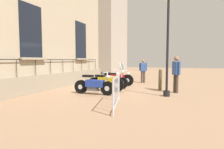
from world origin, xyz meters
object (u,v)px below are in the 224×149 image
at_px(motorcycle_blue, 94,85).
at_px(pedestrian_walking, 176,72).
at_px(motorcycle_white, 111,80).
at_px(pedestrian_standing, 143,70).
at_px(lamppost, 168,19).
at_px(bollard, 160,79).
at_px(crowd_barrier, 116,91).
at_px(motorcycle_yellow, 106,83).
at_px(motorcycle_red, 117,79).

height_order(motorcycle_blue, pedestrian_walking, pedestrian_walking).
height_order(motorcycle_white, pedestrian_standing, pedestrian_standing).
height_order(lamppost, bollard, lamppost).
xyz_separation_m(crowd_barrier, pedestrian_walking, (1.73, 3.69, 0.43)).
height_order(motorcycle_blue, motorcycle_yellow, motorcycle_yellow).
height_order(motorcycle_white, motorcycle_red, motorcycle_white).
bearing_deg(pedestrian_walking, motorcycle_blue, -153.01).
height_order(bollard, pedestrian_standing, pedestrian_standing).
distance_m(lamppost, crowd_barrier, 4.02).
bearing_deg(motorcycle_yellow, pedestrian_standing, 75.43).
relative_size(motorcycle_red, pedestrian_walking, 1.20).
bearing_deg(bollard, lamppost, -74.93).
height_order(crowd_barrier, pedestrian_standing, pedestrian_standing).
bearing_deg(bollard, motorcycle_yellow, -152.26).
distance_m(motorcycle_blue, lamppost, 4.30).
relative_size(bollard, pedestrian_standing, 0.69).
bearing_deg(motorcycle_white, motorcycle_yellow, -82.50).
relative_size(motorcycle_white, pedestrian_standing, 1.30).
bearing_deg(motorcycle_red, pedestrian_walking, -23.50).
distance_m(motorcycle_red, lamppost, 4.98).
bearing_deg(motorcycle_yellow, motorcycle_white, 97.50).
distance_m(lamppost, pedestrian_walking, 2.55).
bearing_deg(lamppost, motorcycle_yellow, 173.21).
height_order(motorcycle_red, lamppost, lamppost).
height_order(motorcycle_white, crowd_barrier, motorcycle_white).
xyz_separation_m(motorcycle_blue, motorcycle_white, (0.01, 2.12, 0.02)).
height_order(crowd_barrier, pedestrian_walking, pedestrian_walking).
xyz_separation_m(bollard, pedestrian_standing, (-1.46, 2.79, 0.34)).
relative_size(motorcycle_blue, bollard, 1.80).
height_order(motorcycle_yellow, motorcycle_white, motorcycle_white).
xyz_separation_m(motorcycle_yellow, pedestrian_walking, (3.32, 0.73, 0.57)).
bearing_deg(crowd_barrier, pedestrian_walking, 64.89).
distance_m(crowd_barrier, bollard, 4.40).
bearing_deg(motorcycle_red, motorcycle_yellow, -86.15).
bearing_deg(motorcycle_blue, motorcycle_white, 89.86).
xyz_separation_m(motorcycle_blue, crowd_barrier, (1.74, -1.92, 0.15)).
bearing_deg(motorcycle_red, lamppost, -39.59).
distance_m(motorcycle_red, pedestrian_walking, 3.83).
xyz_separation_m(motorcycle_white, motorcycle_red, (-0.01, 1.16, -0.01)).
relative_size(bollard, pedestrian_walking, 0.63).
bearing_deg(crowd_barrier, bollard, 77.68).
relative_size(motorcycle_yellow, bollard, 1.75).
xyz_separation_m(motorcycle_white, crowd_barrier, (1.73, -4.05, 0.13)).
bearing_deg(motorcycle_blue, lamppost, 12.35).
height_order(motorcycle_yellow, pedestrian_standing, pedestrian_standing).
height_order(motorcycle_blue, crowd_barrier, crowd_barrier).
bearing_deg(pedestrian_standing, bollard, -62.44).
distance_m(motorcycle_white, lamppost, 4.47).
xyz_separation_m(motorcycle_red, pedestrian_walking, (3.47, -1.51, 0.58)).
height_order(lamppost, pedestrian_standing, lamppost).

